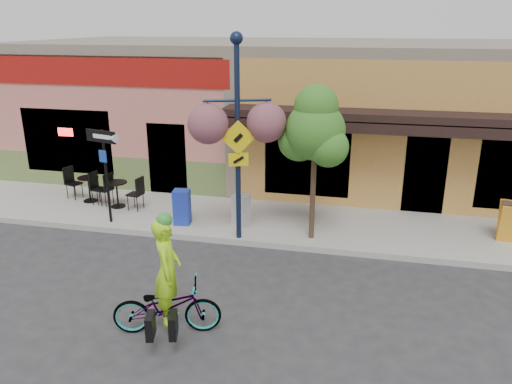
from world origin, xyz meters
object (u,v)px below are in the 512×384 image
Objects in this scene: street_tree at (314,163)px; newspaper_box_blue at (182,207)px; bicycle at (167,307)px; one_way_sign at (107,177)px; lamp_post at (238,141)px; newspaper_box_grey at (241,210)px; building at (288,107)px; cyclist_rider at (168,284)px.

newspaper_box_blue is at bearing 177.59° from street_tree.
one_way_sign is (-3.26, 4.08, 0.89)m from bicycle.
lamp_post is 1.96× the size of one_way_sign.
newspaper_box_grey is 0.22× the size of street_tree.
newspaper_box_blue is (-1.72, -6.32, -1.64)m from building.
cyclist_rider is 4.60m from newspaper_box_blue.
bicycle is 2.25× the size of newspaper_box_grey.
lamp_post is at bearing 10.54° from one_way_sign.
lamp_post reaches higher than building.
newspaper_box_blue is at bearing 142.25° from lamp_post.
one_way_sign is at bearing -178.97° from newspaper_box_blue.
building is at bearing 111.47° from newspaper_box_grey.
bicycle is at bearing 74.62° from cyclist_rider.
cyclist_rider is 0.39× the size of lamp_post.
cyclist_rider is 4.62m from newspaper_box_grey.
newspaper_box_grey is (-0.21, -6.08, -1.69)m from building.
building is 9.75× the size of cyclist_rider.
cyclist_rider is 4.17m from lamp_post.
bicycle and newspaper_box_grey have the same top height.
newspaper_box_grey is at bearing 168.18° from street_tree.
cyclist_rider is at bearing -113.41° from lamp_post.
street_tree is at bearing -40.18° from cyclist_rider.
one_way_sign is 5.30m from street_tree.
newspaper_box_grey is (0.14, 4.61, 0.07)m from bicycle.
one_way_sign is (-3.61, -6.61, -0.88)m from building.
newspaper_box_blue is 3.65m from street_tree.
bicycle is 4.57m from newspaper_box_blue.
building is at bearing 75.80° from one_way_sign.
street_tree reaches higher than one_way_sign.
newspaper_box_grey is at bearing 23.34° from one_way_sign.
bicycle is at bearing -68.34° from newspaper_box_grey.
lamp_post is at bearing -18.79° from cyclist_rider.
newspaper_box_grey is (1.51, 0.25, -0.04)m from newspaper_box_blue.
cyclist_rider is 0.76× the size of one_way_sign.
building is at bearing 104.27° from street_tree.
newspaper_box_grey is (0.09, 4.61, -0.37)m from cyclist_rider.
bicycle is at bearing -91.90° from building.
cyclist_rider is (0.05, 0.00, 0.45)m from bicycle.
building is 19.94× the size of newspaper_box_blue.
bicycle is 0.39× the size of lamp_post.
bicycle is 0.76× the size of one_way_sign.
one_way_sign is 0.66× the size of street_tree.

